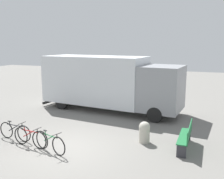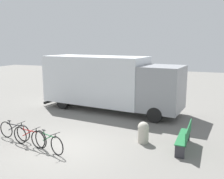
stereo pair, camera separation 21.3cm
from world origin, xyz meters
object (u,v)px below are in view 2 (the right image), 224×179
Objects in this scene: park_bench at (185,136)px; bollard_near_bench at (143,132)px; bicycle_near at (15,131)px; bicycle_far at (49,142)px; bicycle_middle at (29,137)px; delivery_truck at (109,81)px.

park_bench is 1.66m from bollard_near_bench.
bicycle_near is 1.92× the size of bollard_near_bench.
bollard_near_bench reaches higher than bicycle_far.
bicycle_far is at bearing -9.20° from bicycle_near.
bicycle_middle and bicycle_far have the same top height.
bicycle_near is 5.43m from bollard_near_bench.
park_bench is at bearing 42.15° from bicycle_far.
park_bench is (4.96, -4.30, -1.24)m from delivery_truck.
bicycle_middle is (1.04, -0.34, 0.00)m from bicycle_near.
park_bench is at bearing -0.05° from bollard_near_bench.
delivery_truck is at bearing 89.53° from bicycle_middle.
delivery_truck is 5.57m from bollard_near_bench.
bollard_near_bench is at bearing -46.50° from delivery_truck.
bicycle_middle is at bearing -14.16° from bicycle_near.
delivery_truck is at bearing 50.18° from park_bench.
bicycle_far is (1.04, -0.15, 0.00)m from bicycle_middle.
park_bench reaches higher than bicycle_middle.
delivery_truck is at bearing 76.64° from bicycle_near.
delivery_truck is 5.17× the size of bicycle_middle.
bollard_near_bench is (4.13, 2.01, 0.09)m from bicycle_middle.
park_bench is 1.13× the size of bicycle_middle.
bicycle_far is at bearing -145.09° from bollard_near_bench.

